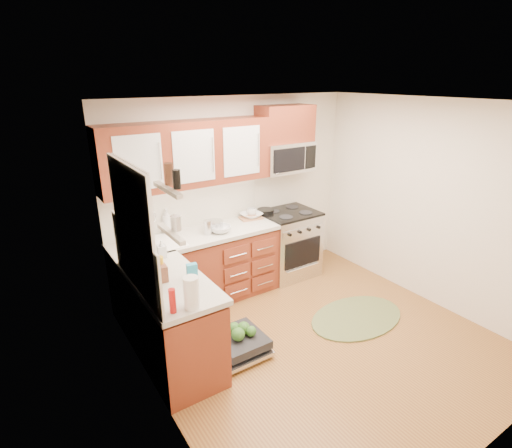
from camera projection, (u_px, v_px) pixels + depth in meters
floor at (318, 339)px, 4.39m from camera, size 3.50×3.50×0.00m
ceiling at (333, 103)px, 3.52m from camera, size 3.50×3.50×0.00m
wall_back at (235, 193)px, 5.32m from camera, size 3.50×0.04×2.50m
wall_front at (509, 318)px, 2.59m from camera, size 3.50×0.04×2.50m
wall_left at (154, 281)px, 3.05m from camera, size 0.04×3.50×2.50m
wall_right at (432, 205)px, 4.86m from camera, size 0.04×3.50×2.50m
base_cabinet_back at (199, 271)px, 5.00m from camera, size 2.05×0.60×0.85m
base_cabinet_left at (173, 326)px, 3.91m from camera, size 0.60×1.25×0.85m
countertop_back at (197, 236)px, 4.83m from camera, size 2.07×0.64×0.05m
countertop_left at (170, 283)px, 3.74m from camera, size 0.64×1.27×0.05m
backsplash_back at (185, 206)px, 4.95m from camera, size 2.05×0.02×0.57m
backsplash_left at (135, 260)px, 3.48m from camera, size 0.02×1.25×0.57m
upper_cabinets at (187, 154)px, 4.60m from camera, size 2.05×0.35×0.75m
cabinet_over_mw at (285, 124)px, 5.23m from camera, size 0.76×0.35×0.47m
range at (288, 243)px, 5.70m from camera, size 0.76×0.64×0.95m
microwave at (285, 157)px, 5.36m from camera, size 0.76×0.38×0.40m
sink at (157, 254)px, 4.58m from camera, size 0.62×0.50×0.26m
dishwasher at (237, 344)px, 4.15m from camera, size 0.70×0.60×0.20m
window at (132, 225)px, 3.35m from camera, size 0.03×1.05×1.05m
window_blind at (131, 186)px, 3.24m from camera, size 0.02×0.96×0.40m
shelf_upper at (167, 189)px, 2.51m from camera, size 0.04×0.40×0.03m
shelf_lower at (171, 234)px, 2.62m from camera, size 0.04×0.40×0.03m
rug at (357, 317)px, 4.77m from camera, size 1.42×1.14×0.02m
skillet at (266, 211)px, 5.51m from camera, size 0.24×0.24×0.04m
stock_pot at (215, 225)px, 4.93m from camera, size 0.22×0.22×0.12m
cutting_board at (251, 218)px, 5.34m from camera, size 0.32×0.23×0.02m
canister at (208, 227)px, 4.80m from camera, size 0.12×0.12×0.17m
paper_towel_roll at (191, 293)px, 3.25m from camera, size 0.16×0.16×0.28m
mustard_bottle at (160, 268)px, 3.73m from camera, size 0.09×0.09×0.22m
red_bottle at (172, 301)px, 3.20m from camera, size 0.06×0.06×0.21m
wooden_box at (158, 274)px, 3.68m from camera, size 0.16×0.12×0.16m
blue_carton at (192, 271)px, 3.74m from camera, size 0.10×0.07×0.15m
bowl_a at (251, 215)px, 5.37m from camera, size 0.31×0.31×0.07m
bowl_b at (220, 229)px, 4.87m from camera, size 0.34×0.34×0.08m
cup at (252, 212)px, 5.44m from camera, size 0.17×0.17×0.11m
soap_bottle_a at (167, 221)px, 4.81m from camera, size 0.13×0.13×0.31m
soap_bottle_b at (161, 249)px, 4.18m from camera, size 0.10×0.10×0.20m
soap_bottle_c at (155, 260)px, 3.94m from camera, size 0.15×0.15×0.17m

